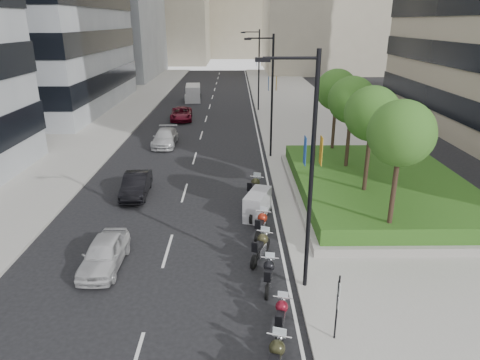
{
  "coord_description": "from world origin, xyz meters",
  "views": [
    {
      "loc": [
        1.6,
        -13.19,
        9.81
      ],
      "look_at": [
        1.85,
        7.79,
        2.0
      ],
      "focal_mm": 32.0,
      "sensor_mm": 36.0,
      "label": 1
    }
  ],
  "objects_px": {
    "motorcycle_2": "(269,274)",
    "car_a": "(104,253)",
    "parking_sign": "(337,304)",
    "delivery_van": "(193,94)",
    "motorcycle_6": "(254,189)",
    "car_d": "(181,114)",
    "lamp_post_0": "(308,165)",
    "lamp_post_1": "(270,91)",
    "motorcycle_4": "(261,225)",
    "motorcycle_5": "(257,205)",
    "motorcycle_3": "(261,247)",
    "car_c": "(165,138)",
    "motorcycle_1": "(281,317)",
    "lamp_post_2": "(258,66)",
    "car_b": "(136,185)"
  },
  "relations": [
    {
      "from": "lamp_post_2",
      "to": "motorcycle_3",
      "type": "relative_size",
      "value": 4.27
    },
    {
      "from": "lamp_post_0",
      "to": "car_a",
      "type": "bearing_deg",
      "value": 168.53
    },
    {
      "from": "lamp_post_0",
      "to": "car_c",
      "type": "relative_size",
      "value": 1.97
    },
    {
      "from": "lamp_post_1",
      "to": "delivery_van",
      "type": "distance_m",
      "value": 26.63
    },
    {
      "from": "parking_sign",
      "to": "motorcycle_4",
      "type": "relative_size",
      "value": 1.16
    },
    {
      "from": "motorcycle_4",
      "to": "delivery_van",
      "type": "xyz_separation_m",
      "value": [
        -6.72,
        37.7,
        0.34
      ]
    },
    {
      "from": "lamp_post_1",
      "to": "motorcycle_3",
      "type": "relative_size",
      "value": 4.27
    },
    {
      "from": "parking_sign",
      "to": "motorcycle_5",
      "type": "height_order",
      "value": "parking_sign"
    },
    {
      "from": "lamp_post_2",
      "to": "delivery_van",
      "type": "bearing_deg",
      "value": 138.63
    },
    {
      "from": "motorcycle_3",
      "to": "car_c",
      "type": "height_order",
      "value": "car_c"
    },
    {
      "from": "parking_sign",
      "to": "delivery_van",
      "type": "relative_size",
      "value": 0.51
    },
    {
      "from": "lamp_post_0",
      "to": "car_a",
      "type": "distance_m",
      "value": 9.35
    },
    {
      "from": "motorcycle_2",
      "to": "car_a",
      "type": "height_order",
      "value": "car_a"
    },
    {
      "from": "motorcycle_1",
      "to": "lamp_post_2",
      "type": "bearing_deg",
      "value": 11.23
    },
    {
      "from": "lamp_post_1",
      "to": "lamp_post_2",
      "type": "relative_size",
      "value": 1.0
    },
    {
      "from": "motorcycle_2",
      "to": "car_a",
      "type": "relative_size",
      "value": 0.55
    },
    {
      "from": "parking_sign",
      "to": "motorcycle_4",
      "type": "bearing_deg",
      "value": 104.88
    },
    {
      "from": "motorcycle_3",
      "to": "lamp_post_2",
      "type": "bearing_deg",
      "value": 20.46
    },
    {
      "from": "motorcycle_6",
      "to": "car_a",
      "type": "relative_size",
      "value": 0.63
    },
    {
      "from": "motorcycle_6",
      "to": "car_d",
      "type": "distance_m",
      "value": 22.54
    },
    {
      "from": "lamp_post_1",
      "to": "car_a",
      "type": "bearing_deg",
      "value": -117.73
    },
    {
      "from": "motorcycle_5",
      "to": "car_c",
      "type": "xyz_separation_m",
      "value": [
        -7.04,
        14.09,
        -0.03
      ]
    },
    {
      "from": "motorcycle_1",
      "to": "delivery_van",
      "type": "xyz_separation_m",
      "value": [
        -6.98,
        44.46,
        0.4
      ]
    },
    {
      "from": "car_c",
      "to": "parking_sign",
      "type": "bearing_deg",
      "value": -69.48
    },
    {
      "from": "motorcycle_1",
      "to": "motorcycle_6",
      "type": "height_order",
      "value": "motorcycle_6"
    },
    {
      "from": "parking_sign",
      "to": "delivery_van",
      "type": "bearing_deg",
      "value": 100.89
    },
    {
      "from": "motorcycle_5",
      "to": "car_b",
      "type": "xyz_separation_m",
      "value": [
        -7.08,
        3.09,
        -0.04
      ]
    },
    {
      "from": "car_a",
      "to": "delivery_van",
      "type": "relative_size",
      "value": 0.78
    },
    {
      "from": "lamp_post_1",
      "to": "motorcycle_2",
      "type": "relative_size",
      "value": 4.3
    },
    {
      "from": "motorcycle_2",
      "to": "motorcycle_6",
      "type": "bearing_deg",
      "value": 10.28
    },
    {
      "from": "motorcycle_2",
      "to": "lamp_post_0",
      "type": "bearing_deg",
      "value": -85.32
    },
    {
      "from": "car_a",
      "to": "car_b",
      "type": "relative_size",
      "value": 0.95
    },
    {
      "from": "motorcycle_5",
      "to": "car_b",
      "type": "bearing_deg",
      "value": 85.55
    },
    {
      "from": "car_b",
      "to": "delivery_van",
      "type": "distance_m",
      "value": 32.43
    },
    {
      "from": "parking_sign",
      "to": "lamp_post_2",
      "type": "bearing_deg",
      "value": 90.99
    },
    {
      "from": "motorcycle_4",
      "to": "delivery_van",
      "type": "relative_size",
      "value": 0.44
    },
    {
      "from": "motorcycle_6",
      "to": "car_d",
      "type": "height_order",
      "value": "car_d"
    },
    {
      "from": "car_a",
      "to": "car_b",
      "type": "bearing_deg",
      "value": 93.46
    },
    {
      "from": "lamp_post_0",
      "to": "motorcycle_4",
      "type": "bearing_deg",
      "value": 106.59
    },
    {
      "from": "parking_sign",
      "to": "motorcycle_5",
      "type": "relative_size",
      "value": 1.01
    },
    {
      "from": "car_d",
      "to": "motorcycle_4",
      "type": "bearing_deg",
      "value": -79.57
    },
    {
      "from": "car_d",
      "to": "motorcycle_6",
      "type": "bearing_deg",
      "value": -76.97
    },
    {
      "from": "motorcycle_1",
      "to": "motorcycle_4",
      "type": "xyz_separation_m",
      "value": [
        -0.26,
        6.76,
        0.06
      ]
    },
    {
      "from": "lamp_post_1",
      "to": "car_d",
      "type": "xyz_separation_m",
      "value": [
        -8.2,
        13.44,
        -4.4
      ]
    },
    {
      "from": "lamp_post_1",
      "to": "motorcycle_4",
      "type": "bearing_deg",
      "value": -95.87
    },
    {
      "from": "lamp_post_0",
      "to": "delivery_van",
      "type": "relative_size",
      "value": 1.84
    },
    {
      "from": "motorcycle_2",
      "to": "car_a",
      "type": "bearing_deg",
      "value": 86.28
    },
    {
      "from": "motorcycle_3",
      "to": "lamp_post_1",
      "type": "bearing_deg",
      "value": 17.41
    },
    {
      "from": "lamp_post_2",
      "to": "motorcycle_1",
      "type": "distance_m",
      "value": 37.69
    },
    {
      "from": "motorcycle_5",
      "to": "motorcycle_6",
      "type": "relative_size",
      "value": 1.04
    }
  ]
}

